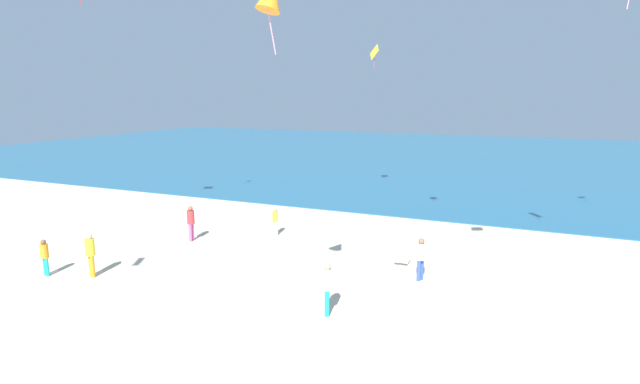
# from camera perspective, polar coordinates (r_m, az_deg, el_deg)

# --- Properties ---
(ground_plane) EXTENTS (120.00, 120.00, 0.00)m
(ground_plane) POSITION_cam_1_polar(r_m,az_deg,el_deg) (19.68, 2.48, -9.40)
(ground_plane) COLOR beige
(ocean_water) EXTENTS (120.00, 60.00, 0.05)m
(ocean_water) POSITION_cam_1_polar(r_m,az_deg,el_deg) (57.57, 16.45, 3.98)
(ocean_water) COLOR #236084
(ocean_water) RESTS_ON ground_plane
(beach_chair_mid_beach) EXTENTS (0.60, 0.65, 0.55)m
(beach_chair_mid_beach) POSITION_cam_1_polar(r_m,az_deg,el_deg) (20.83, 9.66, -7.62)
(beach_chair_mid_beach) COLOR white
(beach_chair_mid_beach) RESTS_ON ground_plane
(person_0) EXTENTS (0.44, 0.44, 1.66)m
(person_0) POSITION_cam_1_polar(r_m,az_deg,el_deg) (18.96, 11.74, -7.38)
(person_0) COLOR blue
(person_0) RESTS_ON ground_plane
(person_1) EXTENTS (0.36, 0.36, 1.42)m
(person_1) POSITION_cam_1_polar(r_m,az_deg,el_deg) (24.50, -5.27, -3.22)
(person_1) COLOR white
(person_1) RESTS_ON ground_plane
(person_2) EXTENTS (0.46, 0.46, 1.76)m
(person_2) POSITION_cam_1_polar(r_m,az_deg,el_deg) (15.76, 0.84, -10.86)
(person_2) COLOR #19ADB2
(person_2) RESTS_ON ground_plane
(person_3) EXTENTS (0.38, 0.38, 1.73)m
(person_3) POSITION_cam_1_polar(r_m,az_deg,el_deg) (24.24, -14.91, -3.28)
(person_3) COLOR #D8599E
(person_3) RESTS_ON ground_plane
(person_4) EXTENTS (0.46, 0.46, 1.75)m
(person_4) POSITION_cam_1_polar(r_m,az_deg,el_deg) (20.90, -25.34, -6.35)
(person_4) COLOR orange
(person_4) RESTS_ON ground_plane
(person_6) EXTENTS (0.35, 0.35, 1.47)m
(person_6) POSITION_cam_1_polar(r_m,az_deg,el_deg) (21.86, -29.58, -6.44)
(person_6) COLOR #19ADB2
(person_6) RESTS_ON ground_plane
(kite_yellow) EXTENTS (0.79, 0.80, 1.55)m
(kite_yellow) POSITION_cam_1_polar(r_m,az_deg,el_deg) (32.43, 6.40, 15.96)
(kite_yellow) COLOR yellow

